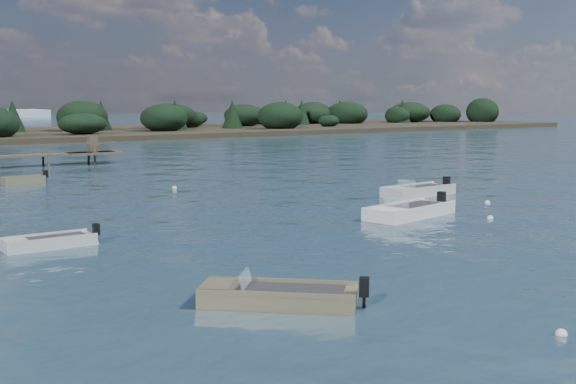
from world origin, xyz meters
TOP-DOWN VIEW (x-y plane):
  - ground at (0.00, 60.00)m, footprint 400.00×400.00m
  - dinghy_mid_white_b at (13.24, 14.32)m, footprint 5.55×2.34m
  - tender_far_white at (-5.72, 34.88)m, footprint 3.27×1.37m
  - dinghy_mid_grey at (-10.70, 11.29)m, footprint 3.97×1.45m
  - dinghy_mid_white_a at (6.99, 8.59)m, footprint 6.01×3.11m
  - dinghy_near_olive at (-7.47, -0.93)m, footprint 4.55×4.39m
  - buoy_a at (-2.94, -7.40)m, footprint 0.32×0.32m
  - buoy_b at (10.01, 5.86)m, footprint 0.32×0.32m
  - buoy_c at (-8.89, 10.92)m, footprint 0.32×0.32m
  - buoy_d at (14.27, 9.65)m, footprint 0.32×0.32m
  - buoy_e at (2.12, 26.37)m, footprint 0.32×0.32m
  - far_headland at (25.00, 100.00)m, footprint 190.00×40.00m

SIDE VIEW (x-z plane):
  - ground at x=0.00m, z-range 0.00..0.00m
  - buoy_a at x=-2.94m, z-range -0.16..0.16m
  - buoy_b at x=10.01m, z-range -0.16..0.16m
  - buoy_c at x=-8.89m, z-range -0.16..0.16m
  - buoy_d at x=14.27m, z-range -0.16..0.16m
  - buoy_e at x=2.12m, z-range -0.16..0.16m
  - dinghy_mid_grey at x=-10.70m, z-range -0.37..0.64m
  - tender_far_white at x=-5.72m, z-range -0.40..0.71m
  - dinghy_near_olive at x=-7.47m, z-range -0.45..0.77m
  - dinghy_mid_white_b at x=13.24m, z-range -0.50..0.86m
  - dinghy_mid_white_a at x=6.99m, z-range -0.51..0.87m
  - far_headland at x=25.00m, z-range -0.94..4.86m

